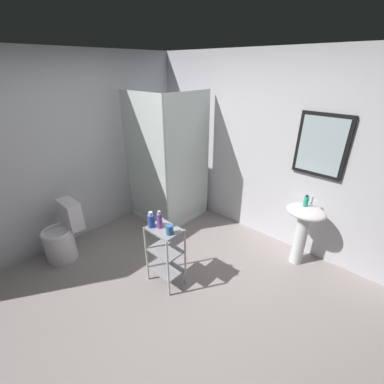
{
  "coord_description": "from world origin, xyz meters",
  "views": [
    {
      "loc": [
        1.6,
        -1.33,
        2.3
      ],
      "look_at": [
        -0.27,
        0.71,
        0.94
      ],
      "focal_mm": 24.19,
      "sensor_mm": 36.0,
      "label": 1
    }
  ],
  "objects_px": {
    "toilet": "(63,236)",
    "storage_cart": "(165,251)",
    "shower_stall": "(169,192)",
    "hand_soap_bottle": "(306,201)",
    "rinse_cup": "(170,230)",
    "pedestal_sink": "(303,224)",
    "shampoo_bottle_blue": "(151,220)",
    "conditioner_bottle_purple": "(160,220)"
  },
  "relations": [
    {
      "from": "conditioner_bottle_purple",
      "to": "shampoo_bottle_blue",
      "type": "bearing_deg",
      "value": -148.13
    },
    {
      "from": "toilet",
      "to": "hand_soap_bottle",
      "type": "relative_size",
      "value": 5.37
    },
    {
      "from": "toilet",
      "to": "hand_soap_bottle",
      "type": "height_order",
      "value": "hand_soap_bottle"
    },
    {
      "from": "toilet",
      "to": "shampoo_bottle_blue",
      "type": "xyz_separation_m",
      "value": [
        1.19,
        0.53,
        0.5
      ]
    },
    {
      "from": "shampoo_bottle_blue",
      "to": "rinse_cup",
      "type": "bearing_deg",
      "value": 9.56
    },
    {
      "from": "toilet",
      "to": "hand_soap_bottle",
      "type": "bearing_deg",
      "value": 40.88
    },
    {
      "from": "toilet",
      "to": "hand_soap_bottle",
      "type": "xyz_separation_m",
      "value": [
        2.27,
        1.96,
        0.56
      ]
    },
    {
      "from": "pedestal_sink",
      "to": "conditioner_bottle_purple",
      "type": "height_order",
      "value": "conditioner_bottle_purple"
    },
    {
      "from": "pedestal_sink",
      "to": "toilet",
      "type": "bearing_deg",
      "value": -139.61
    },
    {
      "from": "shower_stall",
      "to": "toilet",
      "type": "relative_size",
      "value": 2.63
    },
    {
      "from": "shower_stall",
      "to": "shampoo_bottle_blue",
      "type": "distance_m",
      "value": 1.46
    },
    {
      "from": "pedestal_sink",
      "to": "hand_soap_bottle",
      "type": "distance_m",
      "value": 0.3
    },
    {
      "from": "shower_stall",
      "to": "hand_soap_bottle",
      "type": "bearing_deg",
      "value": 9.96
    },
    {
      "from": "pedestal_sink",
      "to": "toilet",
      "type": "relative_size",
      "value": 1.07
    },
    {
      "from": "pedestal_sink",
      "to": "toilet",
      "type": "distance_m",
      "value": 3.03
    },
    {
      "from": "pedestal_sink",
      "to": "shampoo_bottle_blue",
      "type": "xyz_separation_m",
      "value": [
        -1.11,
        -1.42,
        0.24
      ]
    },
    {
      "from": "conditioner_bottle_purple",
      "to": "rinse_cup",
      "type": "height_order",
      "value": "conditioner_bottle_purple"
    },
    {
      "from": "shampoo_bottle_blue",
      "to": "pedestal_sink",
      "type": "bearing_deg",
      "value": 51.97
    },
    {
      "from": "pedestal_sink",
      "to": "rinse_cup",
      "type": "distance_m",
      "value": 1.65
    },
    {
      "from": "pedestal_sink",
      "to": "conditioner_bottle_purple",
      "type": "bearing_deg",
      "value": -126.94
    },
    {
      "from": "storage_cart",
      "to": "shampoo_bottle_blue",
      "type": "height_order",
      "value": "shampoo_bottle_blue"
    },
    {
      "from": "hand_soap_bottle",
      "to": "shampoo_bottle_blue",
      "type": "bearing_deg",
      "value": -127.12
    },
    {
      "from": "conditioner_bottle_purple",
      "to": "pedestal_sink",
      "type": "bearing_deg",
      "value": 53.06
    },
    {
      "from": "toilet",
      "to": "conditioner_bottle_purple",
      "type": "xyz_separation_m",
      "value": [
        1.27,
        0.58,
        0.51
      ]
    },
    {
      "from": "rinse_cup",
      "to": "shower_stall",
      "type": "bearing_deg",
      "value": 137.86
    },
    {
      "from": "toilet",
      "to": "hand_soap_bottle",
      "type": "distance_m",
      "value": 3.05
    },
    {
      "from": "conditioner_bottle_purple",
      "to": "rinse_cup",
      "type": "xyz_separation_m",
      "value": [
        0.16,
        -0.01,
        -0.04
      ]
    },
    {
      "from": "pedestal_sink",
      "to": "storage_cart",
      "type": "height_order",
      "value": "pedestal_sink"
    },
    {
      "from": "shower_stall",
      "to": "toilet",
      "type": "bearing_deg",
      "value": -99.79
    },
    {
      "from": "toilet",
      "to": "shampoo_bottle_blue",
      "type": "distance_m",
      "value": 1.39
    },
    {
      "from": "pedestal_sink",
      "to": "storage_cart",
      "type": "bearing_deg",
      "value": -125.85
    },
    {
      "from": "pedestal_sink",
      "to": "hand_soap_bottle",
      "type": "height_order",
      "value": "hand_soap_bottle"
    },
    {
      "from": "toilet",
      "to": "storage_cart",
      "type": "bearing_deg",
      "value": 24.37
    },
    {
      "from": "shower_stall",
      "to": "rinse_cup",
      "type": "xyz_separation_m",
      "value": [
        1.15,
        -1.04,
        0.33
      ]
    },
    {
      "from": "hand_soap_bottle",
      "to": "rinse_cup",
      "type": "distance_m",
      "value": 1.63
    },
    {
      "from": "shower_stall",
      "to": "rinse_cup",
      "type": "relative_size",
      "value": 19.41
    },
    {
      "from": "shower_stall",
      "to": "hand_soap_bottle",
      "type": "relative_size",
      "value": 14.14
    },
    {
      "from": "conditioner_bottle_purple",
      "to": "storage_cart",
      "type": "bearing_deg",
      "value": 14.93
    },
    {
      "from": "shampoo_bottle_blue",
      "to": "rinse_cup",
      "type": "distance_m",
      "value": 0.25
    },
    {
      "from": "storage_cart",
      "to": "hand_soap_bottle",
      "type": "xyz_separation_m",
      "value": [
        0.95,
        1.37,
        0.44
      ]
    },
    {
      "from": "toilet",
      "to": "rinse_cup",
      "type": "xyz_separation_m",
      "value": [
        1.43,
        0.57,
        0.48
      ]
    },
    {
      "from": "shower_stall",
      "to": "conditioner_bottle_purple",
      "type": "xyz_separation_m",
      "value": [
        0.99,
        -1.03,
        0.37
      ]
    }
  ]
}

